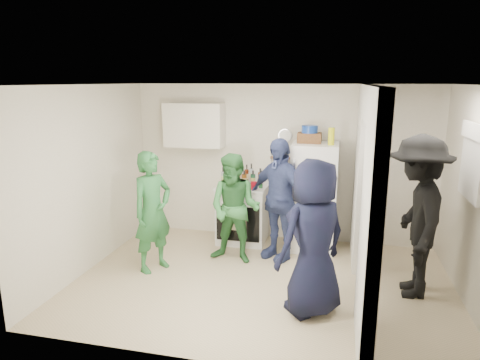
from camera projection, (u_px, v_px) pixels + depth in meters
name	position (u px, v px, depth m)	size (l,w,h in m)	color
floor	(262.00, 282.00, 5.54)	(4.80, 4.80, 0.00)	#C2AD89
wall_back	(282.00, 163.00, 6.87)	(4.80, 4.80, 0.00)	silver
wall_front	(228.00, 237.00, 3.64)	(4.80, 4.80, 0.00)	silver
wall_left	(88.00, 179.00, 5.78)	(3.40, 3.40, 0.00)	silver
wall_right	(477.00, 201.00, 4.73)	(3.40, 3.40, 0.00)	silver
ceiling	(264.00, 85.00, 4.97)	(4.80, 4.80, 0.00)	white
partition_pier_back	(360.00, 175.00, 6.03)	(0.12, 1.20, 2.50)	silver
partition_pier_front	(370.00, 225.00, 3.95)	(0.12, 1.20, 2.50)	silver
partition_header	(370.00, 103.00, 4.75)	(0.12, 1.00, 0.40)	silver
stove	(243.00, 214.00, 6.86)	(0.78, 0.65, 0.93)	white
upper_cabinet	(194.00, 125.00, 6.87)	(0.95, 0.34, 0.70)	silver
fridge	(314.00, 197.00, 6.50)	(0.68, 0.66, 1.64)	white
wicker_basket	(309.00, 138.00, 6.37)	(0.35, 0.25, 0.15)	brown
blue_bowl	(310.00, 129.00, 6.34)	(0.24, 0.24, 0.11)	navy
yellow_cup_stack_top	(331.00, 136.00, 6.14)	(0.09, 0.09, 0.25)	yellow
wall_clock	(285.00, 136.00, 6.73)	(0.22, 0.22, 0.03)	white
spice_shelf	(281.00, 158.00, 6.80)	(0.35, 0.08, 0.03)	olive
nook_window	(474.00, 162.00, 4.83)	(0.03, 0.70, 0.80)	black
nook_window_frame	(472.00, 162.00, 4.83)	(0.04, 0.76, 0.86)	white
nook_valance	(474.00, 131.00, 4.76)	(0.04, 0.82, 0.18)	white
yellow_cup_stack_stove	(232.00, 181.00, 6.54)	(0.09, 0.09, 0.25)	#E6F814
red_cup	(254.00, 186.00, 6.50)	(0.09, 0.09, 0.12)	#A80B1A
person_green_left	(153.00, 212.00, 5.76)	(0.60, 0.39, 1.65)	#29672F
person_green_center	(235.00, 209.00, 6.02)	(0.76, 0.59, 1.57)	#357A3D
person_denim	(278.00, 199.00, 6.12)	(1.04, 0.43, 1.77)	#3D4D85
person_navy	(313.00, 238.00, 4.64)	(0.86, 0.56, 1.75)	black
person_nook	(417.00, 217.00, 5.05)	(1.26, 0.72, 1.95)	black
bottle_a	(227.00, 174.00, 6.90)	(0.06, 0.06, 0.29)	brown
bottle_b	(230.00, 177.00, 6.68)	(0.06, 0.06, 0.29)	#153E14
bottle_c	(240.00, 174.00, 6.89)	(0.06, 0.06, 0.29)	silver
bottle_d	(244.00, 178.00, 6.67)	(0.08, 0.08, 0.26)	brown
bottle_e	(251.00, 173.00, 6.88)	(0.06, 0.06, 0.32)	#B4C1C7
bottle_f	(253.00, 178.00, 6.72)	(0.08, 0.08, 0.24)	#184229
bottle_g	(260.00, 176.00, 6.82)	(0.08, 0.08, 0.26)	brown
bottle_h	(223.00, 177.00, 6.66)	(0.06, 0.06, 0.31)	#92959D
bottle_i	(247.00, 174.00, 6.81)	(0.06, 0.06, 0.32)	#551E0E
bottle_j	(261.00, 179.00, 6.58)	(0.06, 0.06, 0.28)	#1D5626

